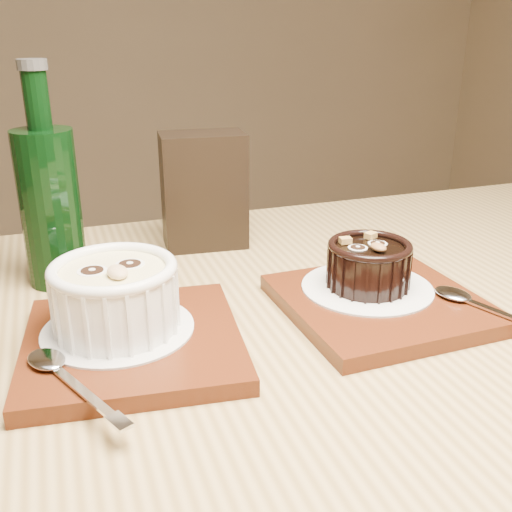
{
  "coord_description": "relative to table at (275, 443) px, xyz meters",
  "views": [
    {
      "loc": [
        -0.37,
        -0.12,
        1.01
      ],
      "look_at": [
        -0.17,
        0.34,
        0.81
      ],
      "focal_mm": 42.0,
      "sensor_mm": 36.0,
      "label": 1
    }
  ],
  "objects": [
    {
      "name": "tray_right",
      "position": [
        0.13,
        0.03,
        0.1
      ],
      "size": [
        0.19,
        0.19,
        0.01
      ],
      "primitive_type": "cube",
      "rotation": [
        0.0,
        0.0,
        -0.05
      ],
      "color": "#55230E",
      "rests_on": "table"
    },
    {
      "name": "spoon_right",
      "position": [
        0.2,
        -0.03,
        0.11
      ],
      "size": [
        0.06,
        0.14,
        0.01
      ],
      "primitive_type": null,
      "rotation": [
        0.0,
        0.0,
        0.27
      ],
      "color": "silver",
      "rests_on": "tray_right"
    },
    {
      "name": "table",
      "position": [
        0.0,
        0.0,
        0.0
      ],
      "size": [
        1.26,
        0.89,
        0.75
      ],
      "rotation": [
        0.0,
        0.0,
        -0.08
      ],
      "color": "olive",
      "rests_on": "ground"
    },
    {
      "name": "doily_right",
      "position": [
        0.13,
        0.06,
        0.11
      ],
      "size": [
        0.13,
        0.13,
        0.0
      ],
      "primitive_type": "cylinder",
      "color": "silver",
      "rests_on": "tray_right"
    },
    {
      "name": "tray_left",
      "position": [
        -0.11,
        0.06,
        0.1
      ],
      "size": [
        0.21,
        0.21,
        0.01
      ],
      "primitive_type": "cube",
      "rotation": [
        0.0,
        0.0,
        -0.19
      ],
      "color": "#55230E",
      "rests_on": "table"
    },
    {
      "name": "ramekin_dark",
      "position": [
        0.13,
        0.06,
        0.13
      ],
      "size": [
        0.08,
        0.08,
        0.05
      ],
      "rotation": [
        0.0,
        0.0,
        0.08
      ],
      "color": "black",
      "rests_on": "doily_right"
    },
    {
      "name": "condiment_stand",
      "position": [
        0.03,
        0.28,
        0.16
      ],
      "size": [
        0.11,
        0.08,
        0.14
      ],
      "primitive_type": "cube",
      "rotation": [
        0.0,
        0.0,
        -0.18
      ],
      "color": "black",
      "rests_on": "table"
    },
    {
      "name": "doily_left",
      "position": [
        -0.12,
        0.07,
        0.11
      ],
      "size": [
        0.13,
        0.13,
        0.0
      ],
      "primitive_type": "cylinder",
      "color": "silver",
      "rests_on": "tray_left"
    },
    {
      "name": "ramekin_white",
      "position": [
        -0.12,
        0.07,
        0.14
      ],
      "size": [
        0.11,
        0.11,
        0.06
      ],
      "rotation": [
        0.0,
        0.0,
        0.06
      ],
      "color": "white",
      "rests_on": "doily_left"
    },
    {
      "name": "spoon_left",
      "position": [
        -0.17,
        0.01,
        0.11
      ],
      "size": [
        0.07,
        0.13,
        0.01
      ],
      "primitive_type": null,
      "rotation": [
        0.0,
        0.0,
        0.35
      ],
      "color": "silver",
      "rests_on": "tray_left"
    },
    {
      "name": "green_bottle",
      "position": [
        -0.15,
        0.23,
        0.18
      ],
      "size": [
        0.06,
        0.06,
        0.23
      ],
      "color": "black",
      "rests_on": "table"
    }
  ]
}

